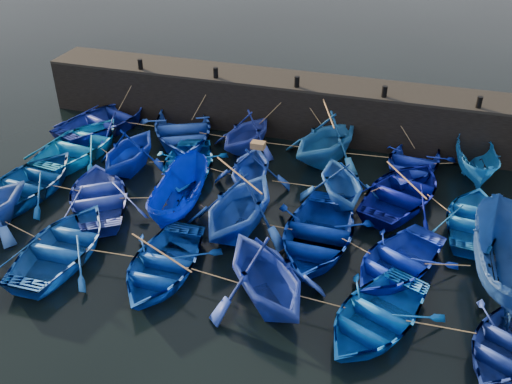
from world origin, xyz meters
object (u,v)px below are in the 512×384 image
(boat_0, at_px, (107,119))
(boat_13, at_px, (30,182))
(boat_8, at_px, (187,166))
(wooden_crate, at_px, (258,145))

(boat_0, height_order, boat_13, boat_0)
(boat_8, bearing_deg, wooden_crate, -18.22)
(boat_8, bearing_deg, boat_13, -163.99)
(boat_0, distance_m, boat_8, 6.35)
(wooden_crate, bearing_deg, boat_0, 159.86)
(wooden_crate, bearing_deg, boat_8, 175.67)
(boat_8, height_order, wooden_crate, wooden_crate)
(boat_0, distance_m, wooden_crate, 9.56)
(boat_0, xyz_separation_m, wooden_crate, (8.86, -3.25, 1.54))
(boat_0, relative_size, boat_8, 1.18)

